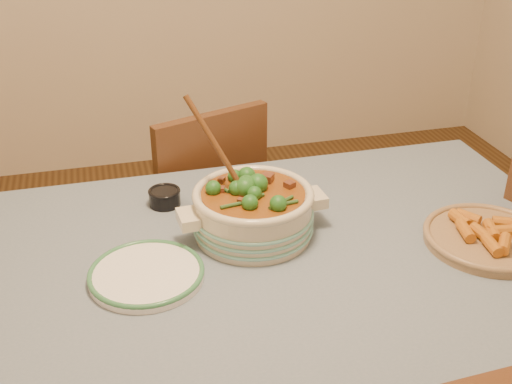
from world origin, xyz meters
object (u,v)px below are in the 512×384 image
dining_table (269,289)px  stew_casserole (253,208)px  fried_plate (488,236)px  white_plate (146,274)px  chair_far (199,205)px  condiment_bowl (165,196)px

dining_table → stew_casserole: bearing=94.7°
stew_casserole → fried_plate: (0.57, -0.20, -0.06)m
stew_casserole → white_plate: 0.33m
stew_casserole → white_plate: stew_casserole is taller
dining_table → chair_far: 0.77m
dining_table → fried_plate: size_ratio=3.98×
dining_table → fried_plate: (0.56, -0.07, 0.11)m
dining_table → chair_far: (-0.05, 0.75, -0.16)m
dining_table → white_plate: (-0.30, -0.00, 0.10)m
stew_casserole → fried_plate: 0.61m
stew_casserole → chair_far: (-0.04, 0.63, -0.33)m
white_plate → fried_plate: size_ratio=0.77×
dining_table → condiment_bowl: bearing=122.2°
dining_table → white_plate: 0.32m
white_plate → stew_casserole: bearing=23.6°
white_plate → fried_plate: (0.86, -0.07, 0.01)m
white_plate → fried_plate: bearing=-4.6°
fried_plate → chair_far: size_ratio=0.47×
dining_table → fried_plate: 0.57m
stew_casserole → condiment_bowl: (-0.20, 0.21, -0.05)m
white_plate → condiment_bowl: 0.35m
dining_table → white_plate: size_ratio=5.15×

